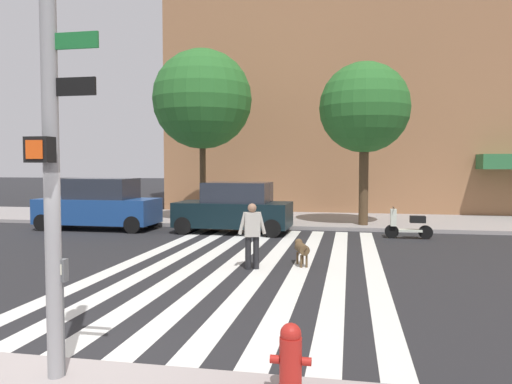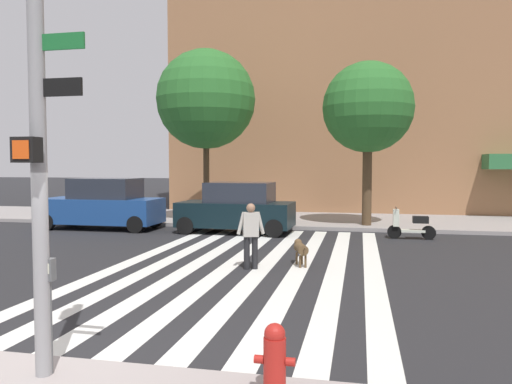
% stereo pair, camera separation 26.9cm
% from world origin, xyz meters
% --- Properties ---
extents(ground_plane, '(160.00, 160.00, 0.00)m').
position_xyz_m(ground_plane, '(0.00, 6.94, 0.00)').
color(ground_plane, '#232326').
extents(sidewalk_far, '(80.00, 6.00, 0.15)m').
position_xyz_m(sidewalk_far, '(0.00, 16.88, 0.07)').
color(sidewalk_far, gray).
rests_on(sidewalk_far, ground_plane).
extents(crosswalk_stripes, '(6.75, 13.28, 0.01)m').
position_xyz_m(crosswalk_stripes, '(0.94, 6.94, 0.00)').
color(crosswalk_stripes, silver).
rests_on(crosswalk_stripes, ground_plane).
extents(traffic_light_pole, '(0.74, 0.46, 5.80)m').
position_xyz_m(traffic_light_pole, '(0.19, -0.59, 3.52)').
color(traffic_light_pole, gray).
rests_on(traffic_light_pole, sidewalk_near).
extents(fire_hydrant, '(0.44, 0.32, 0.76)m').
position_xyz_m(fire_hydrant, '(2.89, -0.44, 0.52)').
color(fire_hydrant, '#AA1F19').
rests_on(fire_hydrant, sidewalk_near).
extents(parking_meter_curbside, '(0.14, 0.11, 1.36)m').
position_xyz_m(parking_meter_curbside, '(0.24, -0.49, 1.03)').
color(parking_meter_curbside, '#515456').
rests_on(parking_meter_curbside, sidewalk_near).
extents(parked_car_near_curb, '(4.76, 1.97, 2.05)m').
position_xyz_m(parked_car_near_curb, '(-6.45, 12.61, 0.98)').
color(parked_car_near_curb, navy).
rests_on(parked_car_near_curb, ground_plane).
extents(parked_car_behind_first, '(4.41, 2.11, 1.93)m').
position_xyz_m(parked_car_behind_first, '(-0.84, 12.61, 0.93)').
color(parked_car_behind_first, black).
rests_on(parked_car_behind_first, ground_plane).
extents(parked_scooter, '(1.63, 0.50, 1.11)m').
position_xyz_m(parked_scooter, '(5.52, 12.31, 0.48)').
color(parked_scooter, black).
rests_on(parked_scooter, ground_plane).
extents(street_tree_nearest, '(4.35, 4.35, 7.50)m').
position_xyz_m(street_tree_nearest, '(-2.92, 15.30, 5.46)').
color(street_tree_nearest, '#4C3823').
rests_on(street_tree_nearest, sidewalk_far).
extents(street_tree_middle, '(3.65, 3.65, 6.59)m').
position_xyz_m(street_tree_middle, '(4.03, 14.87, 4.88)').
color(street_tree_middle, '#4C3823').
rests_on(street_tree_middle, sidewalk_far).
extents(pedestrian_dog_walker, '(0.69, 0.35, 1.64)m').
position_xyz_m(pedestrian_dog_walker, '(1.11, 6.31, 0.93)').
color(pedestrian_dog_walker, black).
rests_on(pedestrian_dog_walker, ground_plane).
extents(dog_on_leash, '(0.47, 1.00, 0.65)m').
position_xyz_m(dog_on_leash, '(2.28, 6.98, 0.44)').
color(dog_on_leash, brown).
rests_on(dog_on_leash, ground_plane).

